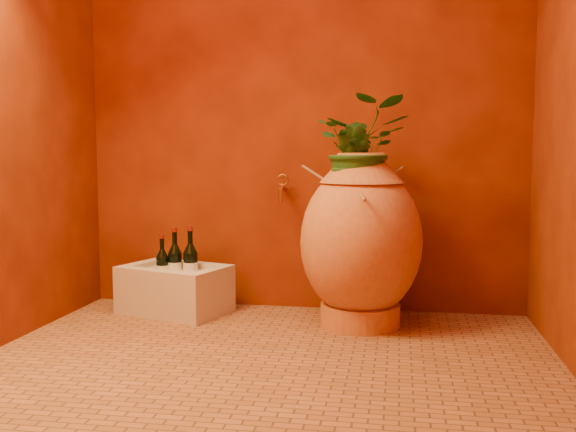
% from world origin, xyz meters
% --- Properties ---
extents(floor, '(2.50, 2.50, 0.00)m').
position_xyz_m(floor, '(0.00, 0.00, 0.00)').
color(floor, '#975931').
rests_on(floor, ground).
extents(wall_back, '(2.50, 0.02, 2.50)m').
position_xyz_m(wall_back, '(0.00, 1.00, 1.25)').
color(wall_back, '#531704').
rests_on(wall_back, ground).
extents(amphora, '(0.77, 0.77, 0.89)m').
position_xyz_m(amphora, '(0.36, 0.65, 0.44)').
color(amphora, '#CB7539').
rests_on(amphora, floor).
extents(stone_basin, '(0.65, 0.55, 0.26)m').
position_xyz_m(stone_basin, '(-0.68, 0.75, 0.13)').
color(stone_basin, beige).
rests_on(stone_basin, floor).
extents(wine_bottle_a, '(0.08, 0.08, 0.33)m').
position_xyz_m(wine_bottle_a, '(-0.69, 0.80, 0.26)').
color(wine_bottle_a, black).
rests_on(wine_bottle_a, stone_basin).
extents(wine_bottle_b, '(0.08, 0.08, 0.34)m').
position_xyz_m(wine_bottle_b, '(-0.60, 0.78, 0.27)').
color(wine_bottle_b, black).
rests_on(wine_bottle_b, stone_basin).
extents(wine_bottle_c, '(0.07, 0.07, 0.29)m').
position_xyz_m(wine_bottle_c, '(-0.76, 0.77, 0.25)').
color(wine_bottle_c, black).
rests_on(wine_bottle_c, stone_basin).
extents(wall_tap, '(0.07, 0.14, 0.16)m').
position_xyz_m(wall_tap, '(-0.10, 0.92, 0.70)').
color(wall_tap, '#A66726').
rests_on(wall_tap, wall_back).
extents(plant_main, '(0.50, 0.45, 0.51)m').
position_xyz_m(plant_main, '(0.36, 0.65, 0.92)').
color(plant_main, '#1E4F1C').
rests_on(plant_main, amphora).
extents(plant_side, '(0.26, 0.24, 0.37)m').
position_xyz_m(plant_side, '(0.31, 0.59, 0.84)').
color(plant_side, '#1E4F1C').
rests_on(plant_side, amphora).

